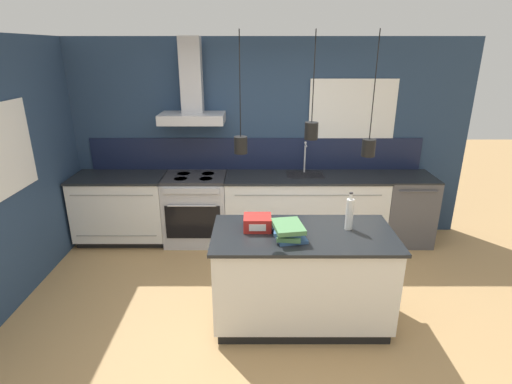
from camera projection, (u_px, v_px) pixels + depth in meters
The scene contains 11 objects.
ground_plane at pixel (255, 318), 3.86m from camera, with size 16.00×16.00×0.00m, color tan.
wall_back at pixel (251, 137), 5.27m from camera, with size 5.60×2.16×2.60m.
wall_left at pixel (16, 169), 4.06m from camera, with size 0.08×3.80×2.60m.
counter_run_left at pixel (120, 208), 5.29m from camera, with size 1.19×0.64×0.91m.
counter_run_sink at pixel (303, 208), 5.29m from camera, with size 2.08×0.64×1.32m.
oven_range at pixel (195, 209), 5.28m from camera, with size 0.80×0.66×0.91m.
dishwasher at pixel (404, 208), 5.30m from camera, with size 0.62×0.65×0.91m.
kitchen_island at pixel (300, 276), 3.71m from camera, with size 1.63×0.82×0.91m.
bottle_on_island at pixel (348, 213), 3.58m from camera, with size 0.07×0.07×0.35m.
book_stack at pixel (287, 231), 3.44m from camera, with size 0.31×0.37×0.13m.
red_supply_box at pixel (256, 223), 3.61m from camera, with size 0.25×0.22×0.13m.
Camera 1 is at (0.00, -3.21, 2.46)m, focal length 28.00 mm.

